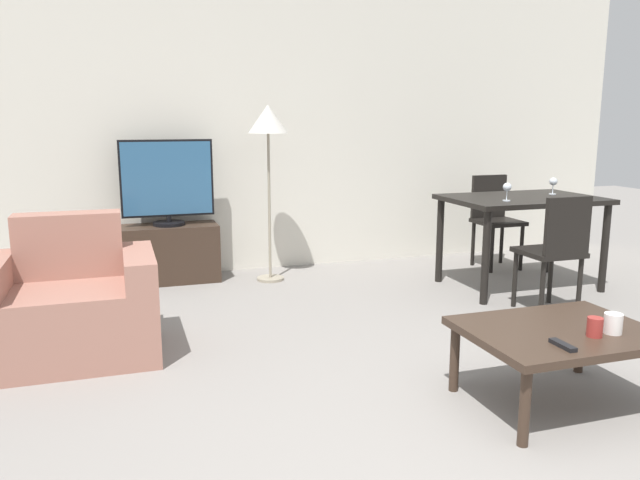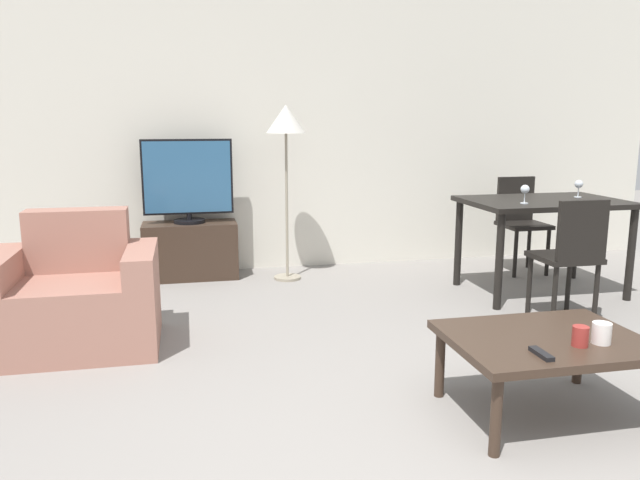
% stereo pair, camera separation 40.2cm
% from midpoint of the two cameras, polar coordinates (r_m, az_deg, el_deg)
% --- Properties ---
extents(wall_back, '(7.93, 0.06, 2.70)m').
position_cam_midpoint_polar(wall_back, '(5.91, -2.56, 10.35)').
color(wall_back, silver).
rests_on(wall_back, ground_plane).
extents(armchair, '(1.00, 0.74, 0.84)m').
position_cam_midpoint_polar(armchair, '(4.13, -18.86, -5.21)').
color(armchair, '#9E6B5B').
rests_on(armchair, ground_plane).
extents(tv_stand, '(0.83, 0.38, 0.50)m').
position_cam_midpoint_polar(tv_stand, '(5.69, -9.79, -0.96)').
color(tv_stand, '#38281E').
rests_on(tv_stand, ground_plane).
extents(tv, '(0.79, 0.28, 0.74)m').
position_cam_midpoint_polar(tv, '(5.60, -10.00, 5.33)').
color(tv, black).
rests_on(tv, tv_stand).
extents(coffee_table, '(0.92, 0.71, 0.40)m').
position_cam_midpoint_polar(coffee_table, '(3.27, 23.30, -8.89)').
color(coffee_table, '#38281E').
rests_on(coffee_table, ground_plane).
extents(dining_table, '(1.25, 0.84, 0.78)m').
position_cam_midpoint_polar(dining_table, '(5.45, 21.77, 2.42)').
color(dining_table, black).
rests_on(dining_table, ground_plane).
extents(dining_chair_near, '(0.40, 0.40, 0.88)m').
position_cam_midpoint_polar(dining_chair_near, '(4.77, 24.25, -1.05)').
color(dining_chair_near, black).
rests_on(dining_chair_near, ground_plane).
extents(dining_chair_far, '(0.40, 0.40, 0.88)m').
position_cam_midpoint_polar(dining_chair_far, '(6.19, 19.62, 1.87)').
color(dining_chair_far, black).
rests_on(dining_chair_far, ground_plane).
extents(floor_lamp, '(0.34, 0.34, 1.54)m').
position_cam_midpoint_polar(floor_lamp, '(5.44, -1.00, 10.15)').
color(floor_lamp, gray).
rests_on(floor_lamp, ground_plane).
extents(remote_primary, '(0.04, 0.15, 0.02)m').
position_cam_midpoint_polar(remote_primary, '(3.00, 23.31, -9.59)').
color(remote_primary, black).
rests_on(remote_primary, coffee_table).
extents(cup_white_near, '(0.09, 0.09, 0.10)m').
position_cam_midpoint_polar(cup_white_near, '(3.26, 27.67, -7.61)').
color(cup_white_near, white).
rests_on(cup_white_near, coffee_table).
extents(cup_colored_far, '(0.07, 0.07, 0.09)m').
position_cam_midpoint_polar(cup_colored_far, '(3.18, 26.15, -7.97)').
color(cup_colored_far, maroon).
rests_on(cup_colored_far, coffee_table).
extents(wine_glass_left, '(0.07, 0.07, 0.15)m').
position_cam_midpoint_polar(wine_glass_left, '(5.11, 20.41, 4.25)').
color(wine_glass_left, silver).
rests_on(wine_glass_left, dining_table).
extents(wine_glass_center, '(0.07, 0.07, 0.15)m').
position_cam_midpoint_polar(wine_glass_center, '(5.68, 24.49, 4.57)').
color(wine_glass_center, silver).
rests_on(wine_glass_center, dining_table).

